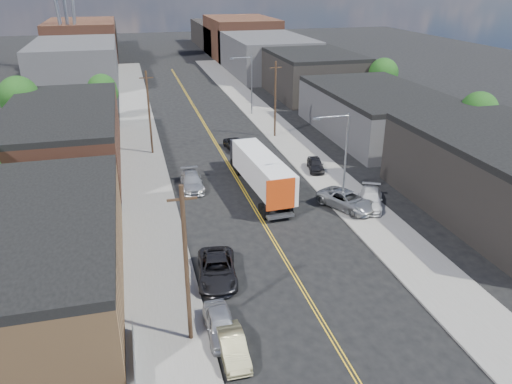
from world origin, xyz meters
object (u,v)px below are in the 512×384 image
car_left_c (217,269)px  car_right_lot_b (371,199)px  car_right_lot_a (347,200)px  car_left_b (233,347)px  car_ahead_truck (236,145)px  car_left_d (192,181)px  car_right_lot_c (316,164)px  semi_truck (258,168)px  car_left_a (220,325)px

car_left_c → car_right_lot_b: car_right_lot_b is taller
car_right_lot_a → car_right_lot_b: car_right_lot_a is taller
car_left_b → car_right_lot_b: car_right_lot_b is taller
car_ahead_truck → car_left_d: bearing=-127.3°
car_right_lot_c → car_left_d: bearing=-161.9°
semi_truck → car_left_b: (-7.57, -23.17, -1.62)m
semi_truck → car_left_b: 24.43m
car_left_d → semi_truck: bearing=-14.0°
car_left_a → car_right_lot_b: bearing=40.0°
car_right_lot_b → car_left_c: bearing=-126.1°
car_left_d → car_right_lot_a: (13.20, -8.61, 0.20)m
car_right_lot_b → semi_truck: bearing=168.9°
car_right_lot_a → car_right_lot_b: size_ratio=1.14×
car_right_lot_a → car_right_lot_c: (0.69, 10.03, -0.13)m
semi_truck → car_left_b: bearing=-112.0°
car_right_lot_a → car_left_b: bearing=-157.1°
semi_truck → car_ahead_truck: semi_truck is taller
car_left_b → car_left_a: bearing=99.4°
car_left_d → car_right_lot_c: 13.96m
semi_truck → car_right_lot_b: size_ratio=3.03×
semi_truck → car_left_c: bearing=-118.7°
car_left_c → car_right_lot_a: bearing=39.1°
car_left_b → car_right_lot_a: car_right_lot_a is taller
semi_truck → car_left_d: size_ratio=2.94×
car_left_c → car_ahead_truck: (7.45, 28.02, -0.16)m
car_right_lot_b → car_left_a: bearing=-113.1°
car_left_c → car_left_d: 17.01m
car_left_a → car_left_d: 23.05m
semi_truck → car_left_a: 22.65m
car_left_c → car_right_lot_c: car_left_c is taller
car_left_d → car_ahead_truck: size_ratio=1.14×
car_left_a → car_left_c: (0.89, 6.00, 0.05)m
car_left_c → car_left_b: bearing=-86.4°
car_left_c → car_right_lot_a: (13.71, 8.40, 0.16)m
car_left_b → car_right_lot_a: (14.27, 16.40, 0.29)m
semi_truck → car_left_c: 16.77m
car_left_b → car_right_lot_c: 30.37m
car_ahead_truck → car_right_lot_c: bearing=-59.2°
semi_truck → car_left_c: (-7.01, -15.17, -1.49)m
car_left_a → car_right_lot_c: (15.29, 24.43, 0.08)m
car_left_a → car_left_b: bearing=-80.8°
car_left_b → car_left_c: (0.57, 8.00, 0.13)m
car_left_d → car_right_lot_a: 15.76m
car_left_d → car_ahead_truck: bearing=59.6°
car_left_a → car_left_b: car_left_a is taller
car_ahead_truck → car_left_b: bearing=-107.6°
car_right_lot_a → car_ahead_truck: car_right_lot_a is taller
car_ahead_truck → car_left_c: bearing=-110.0°
semi_truck → car_right_lot_c: semi_truck is taller
car_left_b → car_ahead_truck: (8.02, 36.02, -0.03)m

